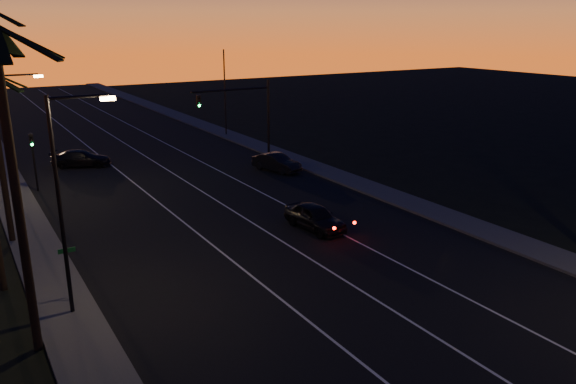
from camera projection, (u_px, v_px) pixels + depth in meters
road at (217, 207)px, 36.75m from camera, size 20.00×170.00×0.01m
sidewalk_left at (33, 238)px, 31.17m from camera, size 2.40×170.00×0.16m
sidewalk_right at (353, 182)px, 42.29m from camera, size 2.40×170.00×0.16m
lane_stripe_left at (174, 214)px, 35.26m from camera, size 0.12×160.00×0.01m
lane_stripe_mid at (224, 205)px, 37.00m from camera, size 0.12×160.00×0.01m
lane_stripe_right at (270, 197)px, 38.73m from camera, size 0.12×160.00×0.01m
palm_near at (12, 162)px, 18.64m from camera, size 4.25×4.16×11.53m
streetlight_left_near at (66, 190)px, 21.72m from camera, size 2.55×0.26×9.00m
streetlight_left_far at (13, 127)px, 36.55m from camera, size 2.55×0.26×8.50m
street_sign at (69, 268)px, 23.54m from camera, size 0.70×0.06×2.60m
signal_mast at (244, 107)px, 47.11m from camera, size 7.10×0.41×7.00m
signal_post at (33, 152)px, 39.38m from camera, size 0.28×0.37×4.20m
far_pole_right at (225, 93)px, 58.94m from camera, size 0.14×0.14×9.00m
lead_car at (315, 217)px, 32.55m from camera, size 2.09×4.93×1.47m
right_car at (277, 162)px, 45.46m from camera, size 2.71×4.56×1.42m
cross_car at (81, 158)px, 46.95m from camera, size 5.12×3.65×1.38m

